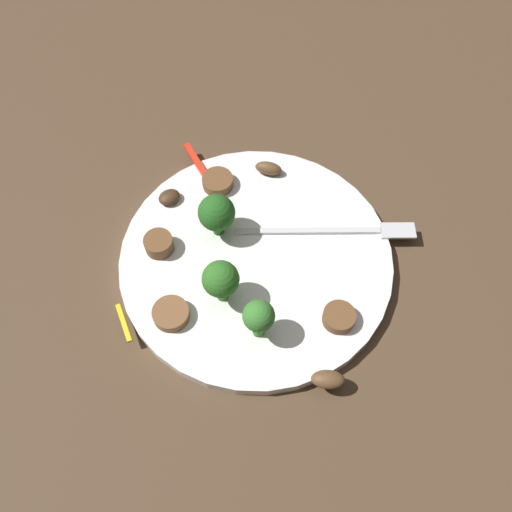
# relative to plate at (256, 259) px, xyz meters

# --- Properties ---
(ground_plane) EXTENTS (1.40, 1.40, 0.00)m
(ground_plane) POSITION_rel_plate_xyz_m (0.00, 0.00, -0.01)
(ground_plane) COLOR #4C3826
(plate) EXTENTS (0.27, 0.27, 0.01)m
(plate) POSITION_rel_plate_xyz_m (0.00, 0.00, 0.00)
(plate) COLOR white
(plate) RESTS_ON ground_plane
(fork) EXTENTS (0.17, 0.07, 0.00)m
(fork) POSITION_rel_plate_xyz_m (0.07, 0.05, 0.01)
(fork) COLOR silver
(fork) RESTS_ON plate
(broccoli_floret_0) EXTENTS (0.03, 0.03, 0.05)m
(broccoli_floret_0) POSITION_rel_plate_xyz_m (0.03, -0.07, 0.04)
(broccoli_floret_0) COLOR #408630
(broccoli_floret_0) RESTS_ON plate
(broccoli_floret_1) EXTENTS (0.03, 0.03, 0.05)m
(broccoli_floret_1) POSITION_rel_plate_xyz_m (-0.02, -0.05, 0.04)
(broccoli_floret_1) COLOR #347525
(broccoli_floret_1) RESTS_ON plate
(broccoli_floret_2) EXTENTS (0.04, 0.04, 0.05)m
(broccoli_floret_2) POSITION_rel_plate_xyz_m (-0.04, 0.02, 0.04)
(broccoli_floret_2) COLOR #296420
(broccoli_floret_2) RESTS_ON plate
(sausage_slice_0) EXTENTS (0.04, 0.04, 0.01)m
(sausage_slice_0) POSITION_rel_plate_xyz_m (-0.05, -0.08, 0.01)
(sausage_slice_0) COLOR brown
(sausage_slice_0) RESTS_ON plate
(sausage_slice_1) EXTENTS (0.04, 0.04, 0.01)m
(sausage_slice_1) POSITION_rel_plate_xyz_m (0.09, -0.04, 0.01)
(sausage_slice_1) COLOR brown
(sausage_slice_1) RESTS_ON plate
(sausage_slice_2) EXTENTS (0.03, 0.03, 0.02)m
(sausage_slice_2) POSITION_rel_plate_xyz_m (-0.09, -0.02, 0.01)
(sausage_slice_2) COLOR brown
(sausage_slice_2) RESTS_ON plate
(sausage_slice_3) EXTENTS (0.04, 0.04, 0.01)m
(sausage_slice_3) POSITION_rel_plate_xyz_m (-0.07, 0.07, 0.01)
(sausage_slice_3) COLOR brown
(sausage_slice_3) RESTS_ON plate
(mushroom_0) EXTENTS (0.03, 0.03, 0.01)m
(mushroom_0) POSITION_rel_plate_xyz_m (-0.11, 0.03, 0.01)
(mushroom_0) COLOR #422B19
(mushroom_0) RESTS_ON plate
(mushroom_1) EXTENTS (0.03, 0.02, 0.01)m
(mushroom_1) POSITION_rel_plate_xyz_m (-0.02, 0.10, 0.01)
(mushroom_1) COLOR brown
(mushroom_1) RESTS_ON plate
(mushroom_2) EXTENTS (0.03, 0.02, 0.01)m
(mushroom_2) POSITION_rel_plate_xyz_m (0.10, -0.10, 0.01)
(mushroom_2) COLOR brown
(mushroom_2) RESTS_ON plate
(pepper_strip_0) EXTENTS (0.04, 0.04, 0.00)m
(pepper_strip_0) POSITION_rel_plate_xyz_m (-0.10, 0.09, 0.01)
(pepper_strip_0) COLOR red
(pepper_strip_0) RESTS_ON plate
(pepper_strip_1) EXTENTS (0.03, 0.03, 0.00)m
(pepper_strip_1) POSITION_rel_plate_xyz_m (-0.09, -0.11, 0.01)
(pepper_strip_1) COLOR yellow
(pepper_strip_1) RESTS_ON plate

